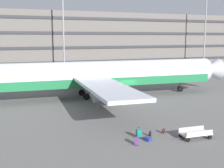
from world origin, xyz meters
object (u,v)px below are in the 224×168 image
at_px(backpack_scuffed, 163,131).
at_px(backpack_orange, 183,137).
at_px(airliner, 91,76).
at_px(suitcase_upright, 137,141).
at_px(baggage_cart, 195,133).
at_px(backpack_silver, 150,134).
at_px(suitcase_large, 147,139).
at_px(suitcase_black, 139,133).

xyz_separation_m(backpack_scuffed, backpack_orange, (0.81, -1.86, -0.03)).
bearing_deg(airliner, suitcase_upright, -96.53).
relative_size(suitcase_upright, baggage_cart, 0.23).
height_order(airliner, backpack_orange, airliner).
bearing_deg(airliner, backpack_silver, -90.74).
height_order(airliner, suitcase_large, airliner).
relative_size(backpack_scuffed, baggage_cart, 0.16).
relative_size(backpack_scuffed, backpack_silver, 0.94).
bearing_deg(airliner, suitcase_black, -94.18).
height_order(suitcase_upright, backpack_scuffed, suitcase_upright).
xyz_separation_m(suitcase_upright, backpack_orange, (4.27, -0.13, -0.15)).
bearing_deg(suitcase_black, suitcase_large, -67.52).
bearing_deg(backpack_silver, suitcase_large, -130.52).
distance_m(suitcase_black, backpack_scuffed, 2.58).
height_order(suitcase_upright, baggage_cart, baggage_cart).
distance_m(suitcase_large, suitcase_black, 0.97).
bearing_deg(backpack_scuffed, suitcase_large, -152.74).
bearing_deg(suitcase_large, backpack_orange, -13.47).
bearing_deg(backpack_orange, suitcase_upright, 178.23).
bearing_deg(baggage_cart, suitcase_black, 157.61).
bearing_deg(airliner, backpack_orange, -83.79).
relative_size(airliner, backpack_orange, 92.78).
bearing_deg(baggage_cart, backpack_scuffed, 131.28).
distance_m(suitcase_upright, backpack_orange, 4.28).
bearing_deg(baggage_cart, suitcase_upright, 176.16).
xyz_separation_m(suitcase_black, backpack_scuffed, (2.56, 0.27, -0.17)).
relative_size(suitcase_upright, suitcase_large, 1.09).
xyz_separation_m(backpack_orange, backpack_silver, (-2.32, 1.54, 0.05)).
height_order(backpack_scuffed, backpack_silver, backpack_silver).
distance_m(suitcase_upright, suitcase_black, 1.71).
bearing_deg(backpack_scuffed, airliner, 94.21).
relative_size(airliner, baggage_cart, 12.77).
bearing_deg(backpack_silver, baggage_cart, -27.87).
height_order(airliner, backpack_scuffed, airliner).
bearing_deg(suitcase_large, baggage_cart, -13.19).
distance_m(suitcase_black, baggage_cart, 4.75).
relative_size(suitcase_upright, backpack_scuffed, 1.47).
relative_size(airliner, suitcase_large, 60.54).
bearing_deg(backpack_orange, suitcase_black, 154.82).
distance_m(backpack_scuffed, baggage_cart, 2.78).
relative_size(suitcase_black, baggage_cart, 0.28).
xyz_separation_m(airliner, baggage_cart, (3.10, -19.43, -2.68)).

